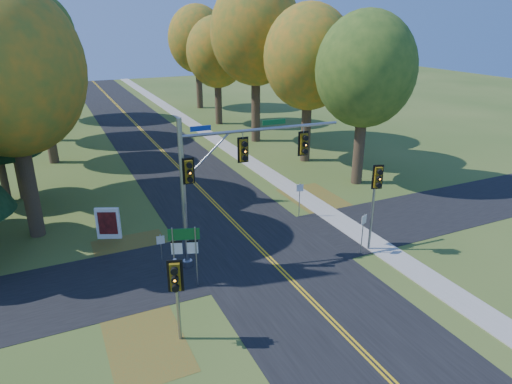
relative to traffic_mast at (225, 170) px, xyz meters
name	(u,v)px	position (x,y,z in m)	size (l,w,h in m)	color
ground	(277,266)	(2.09, -1.81, -5.01)	(160.00, 160.00, 0.00)	#37541D
road_main	(277,266)	(2.09, -1.81, -5.00)	(8.00, 160.00, 0.02)	black
road_cross	(260,249)	(2.09, 0.19, -5.00)	(60.00, 6.00, 0.02)	black
centerline_left	(275,266)	(1.99, -1.81, -4.99)	(0.10, 160.00, 0.01)	gold
centerline_right	(279,265)	(2.19, -1.81, -4.99)	(0.10, 160.00, 0.01)	gold
sidewalk_east	(373,242)	(8.29, -1.81, -4.98)	(1.60, 160.00, 0.06)	#9E998E
leaf_patch_w_near	(136,258)	(-4.41, 2.19, -5.01)	(4.00, 6.00, 0.00)	brown
leaf_patch_e	(324,204)	(8.89, 4.19, -5.01)	(3.50, 8.00, 0.00)	brown
leaf_patch_w_far	(146,342)	(-5.41, -4.81, -5.01)	(3.00, 5.00, 0.00)	brown
tree_w_a	(9,71)	(-9.04, 7.57, 4.47)	(8.00, 8.00, 14.15)	#38281C
tree_e_a	(366,70)	(13.66, 6.96, 3.52)	(7.20, 7.20, 12.73)	#38281C
tree_e_b	(309,58)	(13.06, 13.76, 3.89)	(7.60, 7.60, 13.33)	#38281C
tree_w_c	(40,70)	(-7.45, 22.66, 2.93)	(6.80, 6.80, 11.91)	#38281C
tree_e_c	(256,33)	(11.97, 21.88, 5.65)	(8.80, 8.80, 15.79)	#38281C
tree_w_d	(28,42)	(-8.03, 31.37, 4.77)	(8.20, 8.20, 14.56)	#38281C
tree_e_d	(217,53)	(11.35, 31.06, 3.23)	(7.00, 7.00, 12.32)	#38281C
tree_w_e	(39,35)	(-6.83, 42.27, 5.06)	(8.40, 8.40, 14.97)	#38281C
tree_e_e	(198,39)	(12.56, 41.77, 4.18)	(7.80, 7.80, 13.74)	#38281C
traffic_mast	(225,170)	(0.00, 0.00, 0.00)	(8.58, 1.02, 7.79)	gray
east_signal_pole	(376,187)	(7.50, -2.55, -1.20)	(0.56, 0.67, 5.03)	gray
ped_signal_pole	(176,282)	(-4.16, -5.44, -2.22)	(0.57, 0.68, 3.75)	gray
route_sign_cluster	(184,245)	(-2.70, -1.60, -2.81)	(1.39, 0.53, 3.13)	gray
info_kiosk	(108,223)	(-5.30, 5.18, -4.06)	(1.34, 0.74, 1.92)	white
reg_sign_e_north	(300,194)	(6.29, 3.17, -3.43)	(0.43, 0.17, 2.31)	gray
reg_sign_e_south	(363,227)	(6.89, -2.54, -3.40)	(0.43, 0.20, 2.36)	gray
reg_sign_w	(161,247)	(-3.42, 0.18, -3.58)	(0.40, 0.08, 2.09)	gray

